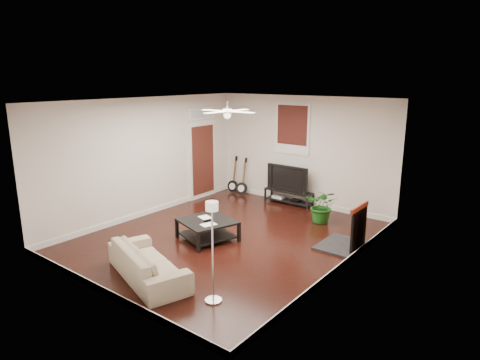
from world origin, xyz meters
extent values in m
cube|color=black|center=(0.00, 0.00, 0.00)|extent=(5.00, 6.00, 0.01)
cube|color=white|center=(0.00, 0.00, 2.80)|extent=(5.00, 6.00, 0.01)
cube|color=silver|center=(0.00, 3.00, 1.40)|extent=(5.00, 0.01, 2.80)
cube|color=silver|center=(0.00, -3.00, 1.40)|extent=(5.00, 0.01, 2.80)
cube|color=silver|center=(-2.50, 0.00, 1.40)|extent=(0.01, 6.00, 2.80)
cube|color=silver|center=(2.50, 0.00, 1.40)|extent=(0.01, 6.00, 2.80)
cube|color=#AF5538|center=(2.49, 1.00, 1.40)|extent=(0.02, 2.20, 2.80)
cube|color=black|center=(2.20, 1.00, 0.46)|extent=(0.80, 1.10, 0.92)
cube|color=#36100E|center=(-0.30, 2.97, 1.95)|extent=(1.00, 0.06, 1.30)
cube|color=white|center=(-2.46, 1.90, 1.25)|extent=(0.08, 1.00, 2.50)
cube|color=black|center=(-0.24, 2.78, 0.18)|extent=(1.31, 0.35, 0.37)
imported|color=black|center=(-0.24, 2.80, 0.71)|extent=(1.18, 0.15, 0.68)
cube|color=black|center=(-0.26, -0.35, 0.21)|extent=(1.25, 1.25, 0.42)
imported|color=tan|center=(0.10, -2.21, 0.28)|extent=(2.05, 1.31, 0.56)
imported|color=#195819|center=(1.12, 2.02, 0.40)|extent=(0.84, 0.77, 0.80)
camera|label=1|loc=(5.21, -6.29, 3.25)|focal=31.26mm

